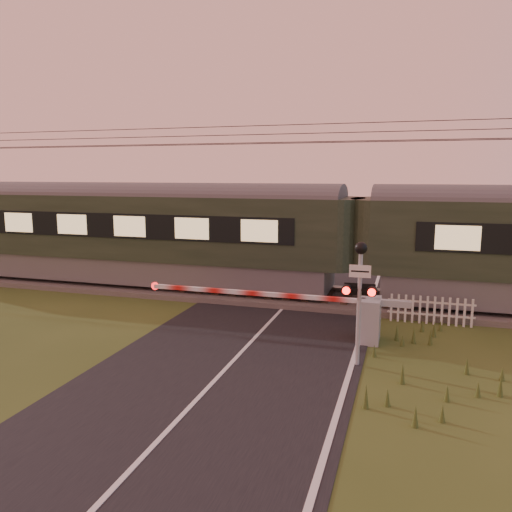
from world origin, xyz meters
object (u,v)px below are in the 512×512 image
(crossing_signal, at_px, (360,282))
(picket_fence, at_px, (431,310))
(boom_gate, at_px, (355,316))
(train, at_px, (357,241))

(crossing_signal, height_order, picket_fence, crossing_signal)
(picket_fence, bearing_deg, boom_gate, -133.96)
(boom_gate, bearing_deg, picket_fence, 46.04)
(crossing_signal, bearing_deg, boom_gate, 97.98)
(train, xyz_separation_m, picket_fence, (2.42, -1.89, -1.75))
(train, height_order, picket_fence, train)
(crossing_signal, xyz_separation_m, picket_fence, (1.77, 3.93, -1.59))
(picket_fence, bearing_deg, train, 141.97)
(train, xyz_separation_m, crossing_signal, (0.65, -5.82, -0.16))
(crossing_signal, distance_m, picket_fence, 4.59)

